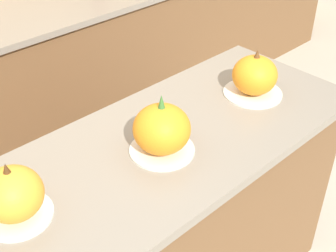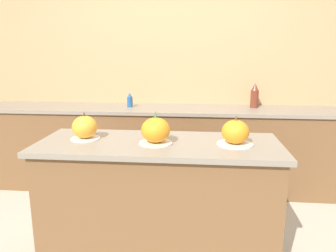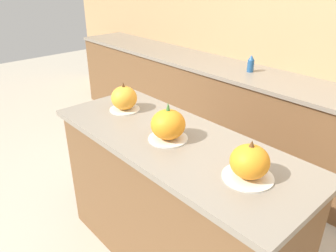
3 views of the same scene
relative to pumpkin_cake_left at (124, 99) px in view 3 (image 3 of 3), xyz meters
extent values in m
cube|color=tan|center=(0.52, 1.70, 0.25)|extent=(8.00, 0.06, 2.50)
cube|color=brown|center=(0.52, -0.03, -0.56)|extent=(1.57, 0.58, 0.89)
cube|color=gray|center=(0.52, -0.03, -0.10)|extent=(1.63, 0.64, 0.03)
cube|color=brown|center=(0.52, 1.37, -0.56)|extent=(6.00, 0.56, 0.88)
cube|color=gray|center=(0.52, 1.37, -0.11)|extent=(6.00, 0.60, 0.03)
cylinder|color=silver|center=(0.00, 0.00, -0.08)|extent=(0.20, 0.20, 0.01)
ellipsoid|color=orange|center=(0.00, 0.00, 0.01)|extent=(0.17, 0.17, 0.16)
cone|color=#4C2D14|center=(0.00, 0.00, 0.10)|extent=(0.02, 0.02, 0.03)
cylinder|color=silver|center=(0.50, -0.06, -0.08)|extent=(0.22, 0.22, 0.01)
ellipsoid|color=orange|center=(0.50, -0.06, 0.01)|extent=(0.19, 0.19, 0.17)
cone|color=#38702D|center=(0.50, -0.06, 0.11)|extent=(0.03, 0.03, 0.05)
cylinder|color=silver|center=(1.02, -0.04, -0.08)|extent=(0.24, 0.24, 0.01)
ellipsoid|color=orange|center=(1.02, -0.04, 0.00)|extent=(0.18, 0.18, 0.15)
cone|color=brown|center=(1.02, -0.04, 0.10)|extent=(0.03, 0.03, 0.03)
cylinder|color=#235184|center=(0.02, 1.39, -0.03)|extent=(0.06, 0.06, 0.11)
cone|color=#235184|center=(0.02, 1.39, 0.04)|extent=(0.05, 0.05, 0.05)
camera|label=1|loc=(-0.34, -0.97, 0.89)|focal=50.00mm
camera|label=2|loc=(0.78, -2.12, 0.52)|focal=35.00mm
camera|label=3|loc=(1.69, -1.14, 0.78)|focal=35.00mm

